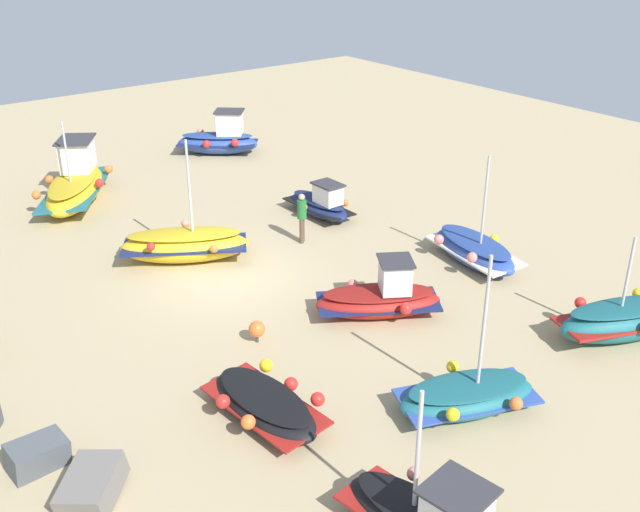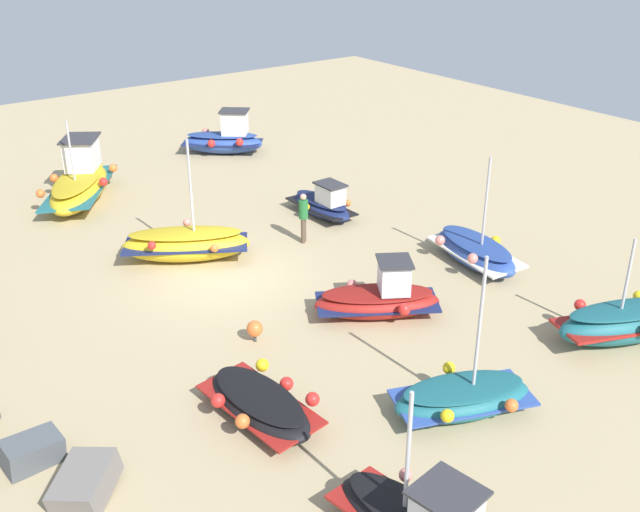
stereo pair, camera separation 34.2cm
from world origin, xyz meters
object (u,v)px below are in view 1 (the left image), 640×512
fishing_boat_2 (219,140)px  mooring_buoy_0 (257,329)px  fishing_boat_1 (185,245)px  fishing_boat_3 (320,204)px  fishing_boat_0 (381,298)px  fishing_boat_5 (626,319)px  fishing_boat_7 (265,404)px  fishing_boat_6 (75,184)px  fishing_boat_8 (474,250)px  fishing_boat_4 (467,396)px  person_walking (302,215)px

fishing_boat_2 → mooring_buoy_0: fishing_boat_2 is taller
fishing_boat_1 → fishing_boat_3: 5.83m
fishing_boat_1 → fishing_boat_3: size_ratio=1.40×
fishing_boat_0 → fishing_boat_2: size_ratio=0.96×
fishing_boat_5 → fishing_boat_7: (2.96, 9.51, -0.20)m
fishing_boat_0 → fishing_boat_6: (13.87, 3.44, 0.20)m
fishing_boat_2 → fishing_boat_8: bearing=-47.5°
fishing_boat_2 → fishing_boat_5: (-20.76, -0.17, -0.11)m
fishing_boat_8 → fishing_boat_2: bearing=10.7°
fishing_boat_8 → mooring_buoy_0: (0.20, 8.17, -0.07)m
fishing_boat_0 → mooring_buoy_0: fishing_boat_0 is taller
fishing_boat_6 → fishing_boat_3: bearing=-102.6°
fishing_boat_4 → fishing_boat_7: size_ratio=1.16×
fishing_boat_2 → fishing_boat_8: fishing_boat_8 is taller
fishing_boat_4 → mooring_buoy_0: size_ratio=6.43×
fishing_boat_2 → fishing_boat_7: (-17.80, 9.34, -0.30)m
fishing_boat_4 → fishing_boat_0: bearing=-86.3°
fishing_boat_4 → fishing_boat_1: bearing=-62.6°
fishing_boat_5 → fishing_boat_8: bearing=108.4°
fishing_boat_4 → fishing_boat_6: (18.38, 2.04, 0.32)m
fishing_boat_8 → person_walking: size_ratio=2.14×
fishing_boat_2 → fishing_boat_8: size_ratio=1.03×
fishing_boat_6 → fishing_boat_5: bearing=-123.5°
fishing_boat_8 → person_walking: 5.82m
fishing_boat_6 → mooring_buoy_0: size_ratio=8.75×
fishing_boat_2 → fishing_boat_3: 9.03m
fishing_boat_3 → fishing_boat_8: bearing=12.0°
fishing_boat_1 → person_walking: (-1.12, -3.87, 0.46)m
fishing_boat_0 → fishing_boat_2: 16.42m
fishing_boat_3 → person_walking: size_ratio=1.75×
fishing_boat_7 → mooring_buoy_0: 3.23m
fishing_boat_7 → fishing_boat_3: bearing=131.8°
fishing_boat_3 → mooring_buoy_0: (-6.03, 6.72, -0.08)m
fishing_boat_7 → person_walking: 9.72m
fishing_boat_7 → fishing_boat_8: fishing_boat_8 is taller
fishing_boat_5 → person_walking: 10.73m
fishing_boat_2 → fishing_boat_8: (-15.20, -0.45, -0.21)m
fishing_boat_4 → person_walking: size_ratio=2.23×
fishing_boat_1 → mooring_buoy_0: size_ratio=7.11×
fishing_boat_3 → fishing_boat_4: size_ratio=0.79×
fishing_boat_4 → person_walking: 10.25m
fishing_boat_3 → fishing_boat_5: (-11.79, -1.17, 0.09)m
fishing_boat_1 → fishing_boat_7: (-8.41, 2.52, -0.20)m
fishing_boat_3 → fishing_boat_5: bearing=4.6°
fishing_boat_8 → person_walking: fishing_boat_8 is taller
fishing_boat_3 → fishing_boat_8: fishing_boat_8 is taller
fishing_boat_5 → fishing_boat_2: bearing=111.8°
fishing_boat_3 → fishing_boat_2: bearing=172.5°
fishing_boat_2 → fishing_boat_7: fishing_boat_2 is taller
fishing_boat_6 → fishing_boat_8: fishing_boat_8 is taller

